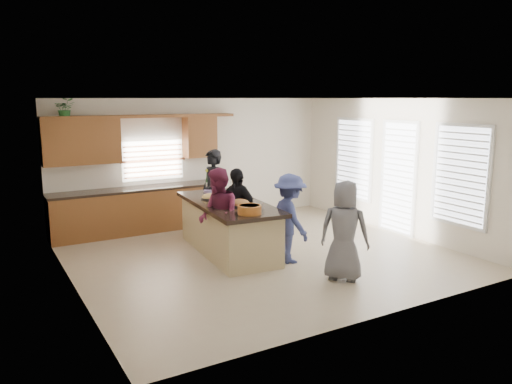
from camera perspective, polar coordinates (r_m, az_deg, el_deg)
floor at (r=9.12m, az=0.72°, el=-7.20°), size 6.50×6.50×0.00m
room_shell at (r=8.73m, az=0.75°, el=4.76°), size 6.52×6.02×2.81m
back_cabinetry at (r=10.78m, az=-13.53°, el=0.29°), size 4.08×0.66×2.46m
right_wall_glazing at (r=10.70m, az=16.12°, el=2.42°), size 0.06×4.00×2.25m
island at (r=9.18m, az=-3.15°, el=-4.17°), size 1.38×2.79×0.95m
platter_front at (r=8.75m, az=-1.86°, el=-1.35°), size 0.40×0.40×0.16m
platter_mid at (r=9.27m, az=-3.14°, el=-0.68°), size 0.42×0.42×0.17m
platter_back at (r=9.36m, az=-5.26°, el=-0.60°), size 0.35×0.35×0.14m
salad_bowl at (r=8.08m, az=-0.74°, el=-1.97°), size 0.39×0.39×0.15m
clear_cup at (r=8.45m, az=0.67°, el=-1.61°), size 0.08×0.08×0.10m
plate_stack at (r=9.97m, az=-5.37°, el=0.09°), size 0.21×0.21×0.05m
flower_vase at (r=10.19m, az=-5.45°, el=1.48°), size 0.14×0.14×0.44m
potted_plant at (r=10.42m, az=-20.99°, el=8.88°), size 0.41×0.37×0.40m
woman_left_back at (r=10.19m, az=-4.94°, el=-0.14°), size 0.50×0.70×1.79m
woman_left_mid at (r=8.53m, az=-4.32°, el=-2.76°), size 0.75×0.89×1.65m
woman_left_front at (r=9.14m, az=-2.23°, el=-2.10°), size 0.70×0.99×1.56m
woman_right_back at (r=8.58m, az=3.90°, el=-3.03°), size 0.66×1.04×1.54m
woman_right_front at (r=7.83m, az=10.07°, el=-4.38°), size 0.88×0.91×1.58m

